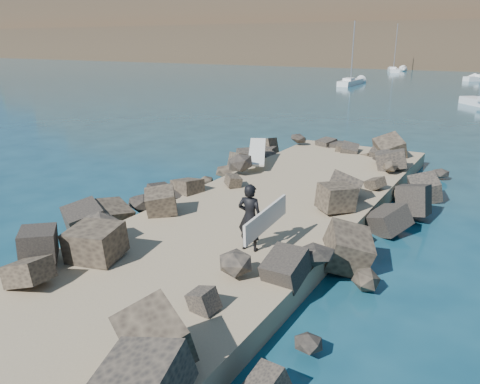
{
  "coord_description": "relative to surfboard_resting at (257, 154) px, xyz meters",
  "views": [
    {
      "loc": [
        6.56,
        -11.96,
        5.63
      ],
      "look_at": [
        0.0,
        -1.0,
        1.5
      ],
      "focal_mm": 35.0,
      "sensor_mm": 36.0,
      "label": 1
    }
  ],
  "objects": [
    {
      "name": "surfboard_resting",
      "position": [
        0.0,
        0.0,
        0.0
      ],
      "size": [
        1.79,
        2.68,
        0.09
      ],
      "primitive_type": "cube",
      "rotation": [
        0.0,
        0.0,
        0.47
      ],
      "color": "silver",
      "rests_on": "riprap_left"
    },
    {
      "name": "jetty",
      "position": [
        2.78,
        -7.06,
        -0.74
      ],
      "size": [
        6.0,
        26.0,
        0.6
      ],
      "primitive_type": "cube",
      "color": "#8C7759",
      "rests_on": "ground"
    },
    {
      "name": "riprap_left",
      "position": [
        -0.12,
        -6.56,
        -0.54
      ],
      "size": [
        2.6,
        22.0,
        1.0
      ],
      "primitive_type": "cube",
      "color": "black",
      "rests_on": "ground"
    },
    {
      "name": "sailboat_a",
      "position": [
        -10.95,
        45.81,
        -0.7
      ],
      "size": [
        1.58,
        6.88,
        8.3
      ],
      "color": "white",
      "rests_on": "ground"
    },
    {
      "name": "surfer_with_board",
      "position": [
        4.06,
        -7.6,
        0.43
      ],
      "size": [
        0.83,
        2.15,
        1.73
      ],
      "color": "black",
      "rests_on": "jetty"
    },
    {
      "name": "ground",
      "position": [
        2.78,
        -5.06,
        -1.04
      ],
      "size": [
        800.0,
        800.0,
        0.0
      ],
      "primitive_type": "plane",
      "color": "#0F384C",
      "rests_on": "ground"
    },
    {
      "name": "riprap_right",
      "position": [
        5.68,
        -6.56,
        -0.54
      ],
      "size": [
        2.6,
        22.0,
        1.0
      ],
      "primitive_type": "cube",
      "color": "black",
      "rests_on": "ground"
    },
    {
      "name": "sailboat_e",
      "position": [
        -12.86,
        77.24,
        -0.7
      ],
      "size": [
        3.82,
        7.56,
        8.91
      ],
      "color": "white",
      "rests_on": "ground"
    }
  ]
}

